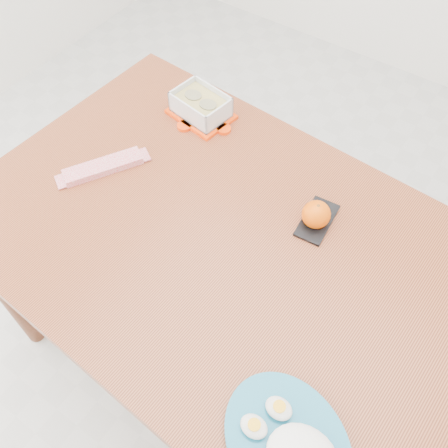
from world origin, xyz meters
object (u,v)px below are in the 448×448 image
Objects in this scene: dining_table at (224,257)px; rice_plate at (293,448)px; orange_fruit at (316,214)px; smartphone at (317,220)px; food_container at (201,106)px.

rice_plate reaches higher than dining_table.
orange_fruit is 0.54m from rice_plate.
orange_fruit is at bearing 49.80° from dining_table.
dining_table is 0.51m from rice_plate.
rice_plate is at bearing -72.05° from smartphone.
food_container reaches higher than orange_fruit.
orange_fruit is at bearing 140.46° from rice_plate.
food_container is (-0.31, 0.33, 0.13)m from dining_table.
food_container reaches higher than smartphone.
food_container is 0.49m from orange_fruit.
food_container is at bearing 161.13° from orange_fruit.
rice_plate is at bearing -66.11° from orange_fruit.
dining_table is 9.78× the size of smartphone.
rice_plate reaches higher than smartphone.
dining_table is 19.13× the size of orange_fruit.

